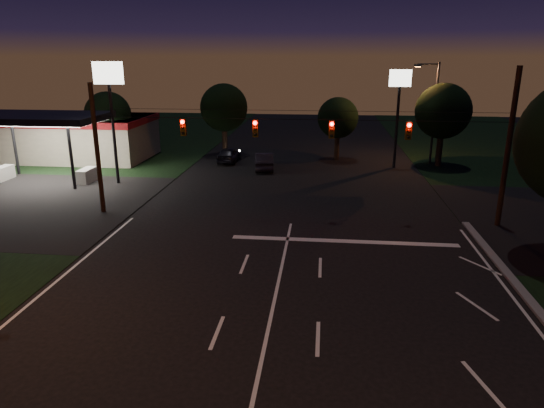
# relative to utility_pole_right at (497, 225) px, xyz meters

# --- Properties ---
(ground) EXTENTS (140.00, 140.00, 0.00)m
(ground) POSITION_rel_utility_pole_right_xyz_m (-12.00, -15.00, 0.00)
(ground) COLOR black
(ground) RESTS_ON ground
(stop_bar) EXTENTS (12.00, 0.50, 0.01)m
(stop_bar) POSITION_rel_utility_pole_right_xyz_m (-9.00, -3.50, 0.01)
(stop_bar) COLOR silver
(stop_bar) RESTS_ON ground
(utility_pole_right) EXTENTS (0.30, 0.30, 9.00)m
(utility_pole_right) POSITION_rel_utility_pole_right_xyz_m (0.00, 0.00, 0.00)
(utility_pole_right) COLOR black
(utility_pole_right) RESTS_ON ground
(utility_pole_left) EXTENTS (0.28, 0.28, 8.00)m
(utility_pole_left) POSITION_rel_utility_pole_right_xyz_m (-24.00, 0.00, 0.00)
(utility_pole_left) COLOR black
(utility_pole_left) RESTS_ON ground
(signal_span) EXTENTS (24.00, 0.40, 1.56)m
(signal_span) POSITION_rel_utility_pole_right_xyz_m (-12.00, -0.04, 5.50)
(signal_span) COLOR black
(signal_span) RESTS_ON ground
(gas_station) EXTENTS (14.20, 16.10, 5.25)m
(gas_station) POSITION_rel_utility_pole_right_xyz_m (-33.86, 15.39, 2.38)
(gas_station) COLOR gray
(gas_station) RESTS_ON ground
(pole_sign_left_near) EXTENTS (2.20, 0.30, 9.10)m
(pole_sign_left_near) POSITION_rel_utility_pole_right_xyz_m (-26.00, 7.00, 6.98)
(pole_sign_left_near) COLOR black
(pole_sign_left_near) RESTS_ON ground
(pole_sign_right) EXTENTS (1.80, 0.30, 8.40)m
(pole_sign_right) POSITION_rel_utility_pole_right_xyz_m (-4.00, 15.00, 6.24)
(pole_sign_right) COLOR black
(pole_sign_right) RESTS_ON ground
(street_light_right_far) EXTENTS (2.20, 0.35, 9.00)m
(street_light_right_far) POSITION_rel_utility_pole_right_xyz_m (-0.76, 17.00, 5.24)
(street_light_right_far) COLOR black
(street_light_right_far) RESTS_ON ground
(tree_far_a) EXTENTS (4.20, 4.20, 6.42)m
(tree_far_a) POSITION_rel_utility_pole_right_xyz_m (-29.98, 15.12, 4.26)
(tree_far_a) COLOR black
(tree_far_a) RESTS_ON ground
(tree_far_b) EXTENTS (4.60, 4.60, 6.98)m
(tree_far_b) POSITION_rel_utility_pole_right_xyz_m (-19.98, 19.13, 4.61)
(tree_far_b) COLOR black
(tree_far_b) RESTS_ON ground
(tree_far_c) EXTENTS (3.80, 3.80, 5.86)m
(tree_far_c) POSITION_rel_utility_pole_right_xyz_m (-8.98, 18.10, 3.90)
(tree_far_c) COLOR black
(tree_far_c) RESTS_ON ground
(tree_far_d) EXTENTS (4.80, 4.80, 7.30)m
(tree_far_d) POSITION_rel_utility_pole_right_xyz_m (0.02, 16.13, 4.83)
(tree_far_d) COLOR black
(tree_far_d) RESTS_ON ground
(car_oncoming_a) EXTENTS (1.74, 4.13, 1.39)m
(car_oncoming_a) POSITION_rel_utility_pole_right_xyz_m (-18.98, 15.74, 0.70)
(car_oncoming_a) COLOR black
(car_oncoming_a) RESTS_ON ground
(car_oncoming_b) EXTENTS (2.11, 4.56, 1.45)m
(car_oncoming_b) POSITION_rel_utility_pole_right_xyz_m (-15.36, 13.15, 0.72)
(car_oncoming_b) COLOR black
(car_oncoming_b) RESTS_ON ground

